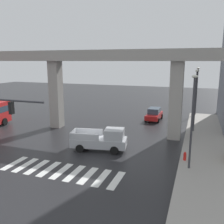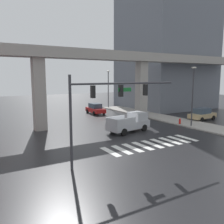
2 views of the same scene
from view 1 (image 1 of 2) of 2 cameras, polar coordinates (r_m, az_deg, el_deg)
ground_plane at (r=23.53m, az=-5.48°, el=-8.71°), size 120.00×120.00×0.00m
crosswalk_stripes at (r=19.61m, az=-11.58°, el=-13.22°), size 9.35×2.80×0.01m
elevated_overpass at (r=27.85m, az=-0.26°, el=11.36°), size 53.29×2.22×9.38m
sidewalk_east at (r=23.41m, az=20.65°, el=-9.36°), size 4.00×36.00×0.15m
pickup_truck at (r=23.08m, az=-2.31°, el=-6.48°), size 5.36×2.81×2.08m
sedan_red at (r=35.14m, az=9.71°, el=-0.49°), size 2.05×4.34×1.72m
street_lamp_near_corner at (r=18.96m, az=18.13°, el=0.06°), size 0.44×0.70×7.24m
street_lamp_mid_block at (r=29.66m, az=18.77°, el=4.07°), size 0.44×0.70×7.24m
street_lamp_far_north at (r=39.17m, az=19.05°, el=5.78°), size 0.44×0.70×7.24m
fire_hydrant at (r=21.55m, az=16.47°, el=-9.90°), size 0.24×0.24×0.85m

